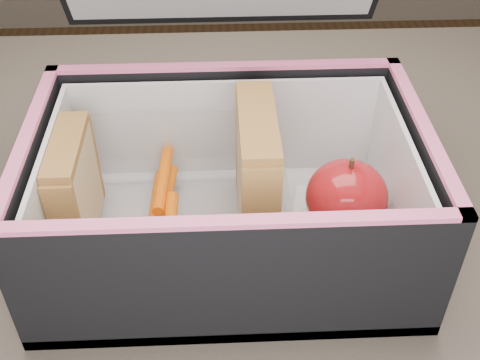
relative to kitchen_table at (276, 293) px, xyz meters
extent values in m
cube|color=brown|center=(0.00, 0.00, 0.08)|extent=(1.20, 0.80, 0.03)
cube|color=tan|center=(-0.18, -0.01, 0.15)|extent=(0.01, 0.08, 0.09)
cube|color=#BB525F|center=(-0.17, -0.01, 0.15)|extent=(0.01, 0.08, 0.08)
cube|color=tan|center=(-0.16, -0.01, 0.15)|extent=(0.01, 0.08, 0.09)
cube|color=brown|center=(-0.17, -0.01, 0.20)|extent=(0.02, 0.09, 0.01)
cube|color=tan|center=(-0.03, -0.01, 0.16)|extent=(0.01, 0.10, 0.11)
cube|color=#BB525F|center=(-0.02, -0.01, 0.16)|extent=(0.01, 0.10, 0.10)
cube|color=tan|center=(-0.01, -0.01, 0.16)|extent=(0.01, 0.10, 0.11)
cube|color=brown|center=(-0.02, -0.01, 0.22)|extent=(0.03, 0.10, 0.01)
cylinder|color=#FF5600|center=(-0.10, 0.02, 0.11)|extent=(0.02, 0.09, 0.01)
cylinder|color=#FF5600|center=(-0.10, 0.01, 0.13)|extent=(0.02, 0.09, 0.01)
cylinder|color=#FF5600|center=(-0.10, -0.04, 0.14)|extent=(0.01, 0.09, 0.01)
cylinder|color=#FF5600|center=(-0.11, 0.01, 0.11)|extent=(0.01, 0.09, 0.01)
cylinder|color=#FF5600|center=(-0.11, -0.02, 0.13)|extent=(0.01, 0.09, 0.01)
cylinder|color=#FF5600|center=(-0.10, 0.02, 0.14)|extent=(0.01, 0.09, 0.01)
cube|color=white|center=(0.05, -0.01, 0.11)|extent=(0.10, 0.10, 0.01)
ellipsoid|color=maroon|center=(0.05, -0.02, 0.14)|extent=(0.08, 0.08, 0.06)
cylinder|color=#442C18|center=(0.05, -0.02, 0.18)|extent=(0.01, 0.01, 0.01)
camera|label=1|loc=(-0.05, -0.39, 0.48)|focal=45.00mm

